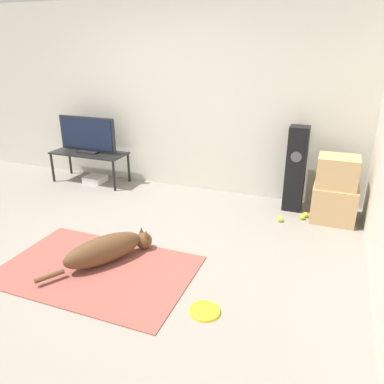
{
  "coord_description": "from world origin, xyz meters",
  "views": [
    {
      "loc": [
        2.1,
        -2.77,
        1.97
      ],
      "look_at": [
        0.73,
        0.82,
        0.45
      ],
      "focal_mm": 35.0,
      "sensor_mm": 36.0,
      "label": 1
    }
  ],
  "objects": [
    {
      "name": "tv_stand",
      "position": [
        -1.29,
        1.75,
        0.41
      ],
      "size": [
        1.14,
        0.47,
        0.46
      ],
      "color": "black",
      "rests_on": "ground_plane"
    },
    {
      "name": "game_console",
      "position": [
        -1.22,
        1.74,
        0.05
      ],
      "size": [
        0.29,
        0.28,
        0.09
      ],
      "color": "white",
      "rests_on": "ground_plane"
    },
    {
      "name": "cardboard_box_lower",
      "position": [
        2.22,
        1.63,
        0.22
      ],
      "size": [
        0.5,
        0.41,
        0.43
      ],
      "color": "tan",
      "rests_on": "ground_plane"
    },
    {
      "name": "cardboard_box_upper",
      "position": [
        2.21,
        1.64,
        0.61
      ],
      "size": [
        0.45,
        0.37,
        0.36
      ],
      "color": "tan",
      "rests_on": "cardboard_box_lower"
    },
    {
      "name": "tv",
      "position": [
        -1.29,
        1.75,
        0.72
      ],
      "size": [
        0.93,
        0.2,
        0.53
      ],
      "color": "#232326",
      "rests_on": "tv_stand"
    },
    {
      "name": "frisbee",
      "position": [
        1.34,
        -0.49,
        0.01
      ],
      "size": [
        0.25,
        0.25,
        0.03
      ],
      "color": "yellow",
      "rests_on": "ground_plane"
    },
    {
      "name": "dog",
      "position": [
        0.22,
        -0.13,
        0.14
      ],
      "size": [
        0.67,
        1.03,
        0.27
      ],
      "color": "brown",
      "rests_on": "area_rug"
    },
    {
      "name": "floor_speaker",
      "position": [
        1.72,
        1.81,
        0.53
      ],
      "size": [
        0.23,
        0.24,
        1.07
      ],
      "color": "black",
      "rests_on": "ground_plane"
    },
    {
      "name": "area_rug",
      "position": [
        0.2,
        -0.3,
        0.01
      ],
      "size": [
        1.78,
        1.15,
        0.01
      ],
      "color": "#934C42",
      "rests_on": "ground_plane"
    },
    {
      "name": "tennis_ball_loose_on_carpet",
      "position": [
        1.89,
        1.52,
        0.03
      ],
      "size": [
        0.07,
        0.07,
        0.07
      ],
      "color": "#C6E033",
      "rests_on": "ground_plane"
    },
    {
      "name": "tennis_ball_near_speaker",
      "position": [
        1.65,
        1.37,
        0.03
      ],
      "size": [
        0.07,
        0.07,
        0.07
      ],
      "color": "#C6E033",
      "rests_on": "ground_plane"
    },
    {
      "name": "wall_back",
      "position": [
        0.0,
        2.1,
        1.27
      ],
      "size": [
        8.0,
        0.06,
        2.55
      ],
      "color": "beige",
      "rests_on": "ground_plane"
    },
    {
      "name": "tennis_ball_by_boxes",
      "position": [
        1.92,
        1.6,
        0.03
      ],
      "size": [
        0.07,
        0.07,
        0.07
      ],
      "color": "#C6E033",
      "rests_on": "ground_plane"
    },
    {
      "name": "ground_plane",
      "position": [
        0.0,
        0.0,
        0.0
      ],
      "size": [
        12.0,
        12.0,
        0.0
      ],
      "primitive_type": "plane",
      "color": "gray"
    }
  ]
}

